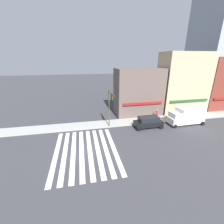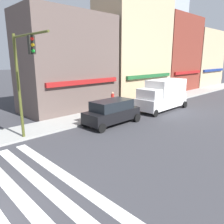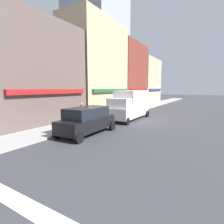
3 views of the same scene
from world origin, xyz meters
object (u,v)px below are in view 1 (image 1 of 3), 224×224
at_px(traffic_signal, 110,104).
at_px(box_truck_white, 186,116).
at_px(pedestrian_red_jacket, 157,114).
at_px(suv_black, 148,122).
at_px(pedestrian_green_top, 192,113).

height_order(traffic_signal, box_truck_white, traffic_signal).
xyz_separation_m(traffic_signal, pedestrian_red_jacket, (9.53, 2.38, -3.31)).
xyz_separation_m(traffic_signal, suv_black, (6.37, -0.79, -3.35)).
distance_m(suv_black, pedestrian_green_top, 10.39).
xyz_separation_m(box_truck_white, pedestrian_red_jacket, (-3.94, 3.17, -0.51)).
relative_size(box_truck_white, pedestrian_green_top, 3.53).
distance_m(traffic_signal, suv_black, 7.24).
height_order(box_truck_white, pedestrian_green_top, box_truck_white).
relative_size(traffic_signal, pedestrian_green_top, 3.67).
distance_m(suv_black, box_truck_white, 7.12).
relative_size(suv_black, box_truck_white, 0.76).
height_order(pedestrian_red_jacket, pedestrian_green_top, same).
bearing_deg(box_truck_white, pedestrian_green_top, 35.26).
bearing_deg(suv_black, pedestrian_green_top, 11.47).
bearing_deg(box_truck_white, pedestrian_red_jacket, 139.67).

